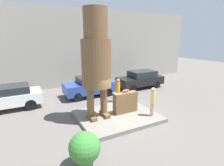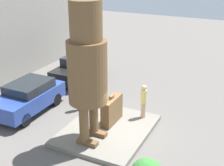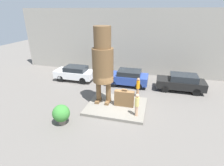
# 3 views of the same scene
# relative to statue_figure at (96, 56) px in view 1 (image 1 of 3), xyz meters

# --- Properties ---
(ground_plane) EXTENTS (60.00, 60.00, 0.00)m
(ground_plane) POSITION_rel_statue_figure_xyz_m (1.14, -0.30, -3.65)
(ground_plane) COLOR #605B56
(pedestal) EXTENTS (4.50, 3.65, 0.21)m
(pedestal) POSITION_rel_statue_figure_xyz_m (1.14, -0.30, -3.54)
(pedestal) COLOR slate
(pedestal) RESTS_ON ground_plane
(building_backdrop) EXTENTS (28.00, 0.60, 7.30)m
(building_backdrop) POSITION_rel_statue_figure_xyz_m (1.14, 8.23, 0.01)
(building_backdrop) COLOR gray
(building_backdrop) RESTS_ON ground_plane
(statue_figure) EXTENTS (1.59, 1.59, 5.87)m
(statue_figure) POSITION_rel_statue_figure_xyz_m (0.00, 0.00, 0.00)
(statue_figure) COLOR brown
(statue_figure) RESTS_ON pedestal
(giant_suitcase) EXTENTS (1.49, 0.43, 1.42)m
(giant_suitcase) POSITION_rel_statue_figure_xyz_m (1.73, -0.23, -2.81)
(giant_suitcase) COLOR brown
(giant_suitcase) RESTS_ON pedestal
(tourist) EXTENTS (0.29, 0.29, 1.70)m
(tourist) POSITION_rel_statue_figure_xyz_m (2.83, -1.38, -2.50)
(tourist) COLOR tan
(tourist) RESTS_ON pedestal
(parked_car_white) EXTENTS (4.12, 1.82, 1.57)m
(parked_car_white) POSITION_rel_statue_figure_xyz_m (-4.52, 4.16, -2.79)
(parked_car_white) COLOR silver
(parked_car_white) RESTS_ON ground_plane
(parked_car_blue) EXTENTS (4.06, 1.88, 1.59)m
(parked_car_blue) POSITION_rel_statue_figure_xyz_m (1.20, 4.29, -2.79)
(parked_car_blue) COLOR #284293
(parked_car_blue) RESTS_ON ground_plane
(parked_car_black) EXTENTS (4.35, 1.80, 1.61)m
(parked_car_black) POSITION_rel_statue_figure_xyz_m (6.26, 4.29, -2.79)
(parked_car_black) COLOR black
(parked_car_black) RESTS_ON ground_plane
(planter_pot) EXTENTS (1.15, 1.15, 1.37)m
(planter_pot) POSITION_rel_statue_figure_xyz_m (-1.90, -3.28, -2.88)
(planter_pot) COLOR #70665B
(planter_pot) RESTS_ON ground_plane
(worker_hivis) EXTENTS (0.30, 0.30, 1.75)m
(worker_hivis) POSITION_rel_statue_figure_xyz_m (2.50, 2.02, -2.69)
(worker_hivis) COLOR #A87A56
(worker_hivis) RESTS_ON ground_plane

